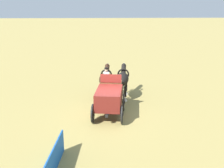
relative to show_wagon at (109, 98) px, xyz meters
name	(u,v)px	position (x,y,z in m)	size (l,w,h in m)	color
ground_plane	(109,116)	(-0.14, 0.01, -1.15)	(220.00, 220.00, 0.00)	#9E8C4C
show_wagon	(109,98)	(0.00, 0.00, 0.00)	(5.55, 2.22, 2.73)	maroon
draft_horse_near	(105,79)	(3.55, 0.16, 0.19)	(3.04, 1.12, 2.21)	#331E14
draft_horse_off	(123,79)	(3.37, -1.12, 0.24)	(3.11, 1.16, 2.26)	black
sponsor_banner	(55,158)	(-5.84, 2.49, -0.60)	(3.20, 0.06, 1.10)	#1959B2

